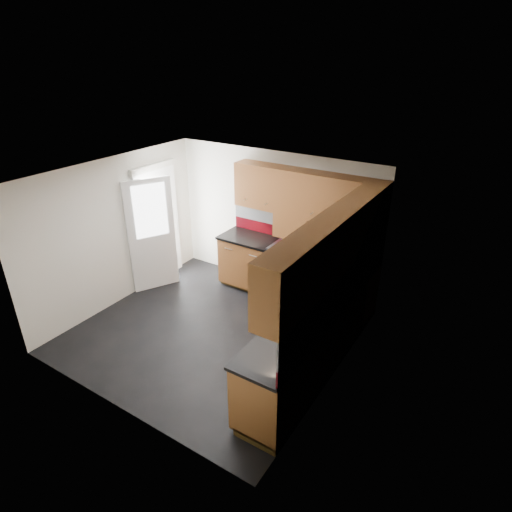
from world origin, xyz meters
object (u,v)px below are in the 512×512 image
Objects in this scene: gas_hob at (288,247)px; utensil_pot at (298,239)px; food_processor at (343,276)px; toaster at (366,257)px.

gas_hob is 1.48× the size of utensil_pot.
toaster is at bearing 88.55° from food_processor.
gas_hob is 1.25m from toaster.
toaster is 0.89× the size of food_processor.
utensil_pot is 1.17m from toaster.
utensil_pot reaches higher than toaster.
gas_hob is 1.69× the size of food_processor.
toaster reaches higher than gas_hob.
utensil_pot is (0.06, 0.21, 0.07)m from gas_hob.
toaster is at bearing -1.50° from utensil_pot.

